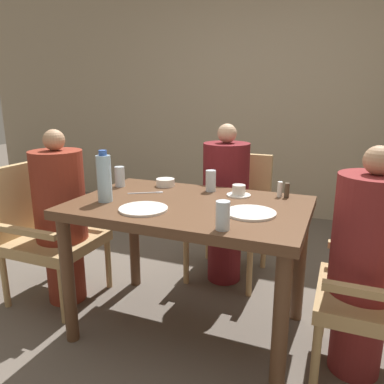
% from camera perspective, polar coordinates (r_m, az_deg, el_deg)
% --- Properties ---
extents(ground_plane, '(16.00, 16.00, 0.00)m').
position_cam_1_polar(ground_plane, '(2.33, -0.40, -19.96)').
color(ground_plane, '#60564C').
extents(wall_back, '(8.00, 0.06, 2.80)m').
position_cam_1_polar(wall_back, '(4.25, 12.69, 15.29)').
color(wall_back, tan).
rests_on(wall_back, ground_plane).
extents(dining_table, '(1.25, 0.80, 0.76)m').
position_cam_1_polar(dining_table, '(2.04, -0.43, -4.59)').
color(dining_table, brown).
rests_on(dining_table, ground_plane).
extents(chair_left_side, '(0.53, 0.53, 0.89)m').
position_cam_1_polar(chair_left_side, '(2.64, -21.51, -5.10)').
color(chair_left_side, tan).
rests_on(chair_left_side, ground_plane).
extents(diner_in_left_chair, '(0.32, 0.32, 1.12)m').
position_cam_1_polar(diner_in_left_chair, '(2.52, -19.33, -3.52)').
color(diner_in_left_chair, maroon).
rests_on(diner_in_left_chair, ground_plane).
extents(chair_far_side, '(0.53, 0.53, 0.89)m').
position_cam_1_polar(chair_far_side, '(2.81, 5.94, -2.96)').
color(chair_far_side, tan).
rests_on(chair_far_side, ground_plane).
extents(diner_in_far_chair, '(0.32, 0.32, 1.14)m').
position_cam_1_polar(diner_in_far_chair, '(2.65, 5.11, -1.69)').
color(diner_in_far_chair, maroon).
rests_on(diner_in_far_chair, ground_plane).
extents(diner_in_right_chair, '(0.32, 0.32, 1.12)m').
position_cam_1_polar(diner_in_right_chair, '(1.93, 24.94, -9.79)').
color(diner_in_right_chair, maroon).
rests_on(diner_in_right_chair, ground_plane).
extents(plate_main_left, '(0.25, 0.25, 0.01)m').
position_cam_1_polar(plate_main_left, '(1.84, 8.93, -3.15)').
color(plate_main_left, white).
rests_on(plate_main_left, dining_table).
extents(plate_main_right, '(0.25, 0.25, 0.01)m').
position_cam_1_polar(plate_main_right, '(1.89, -7.42, -2.57)').
color(plate_main_right, white).
rests_on(plate_main_right, dining_table).
extents(teacup_with_saucer, '(0.14, 0.14, 0.06)m').
position_cam_1_polar(teacup_with_saucer, '(2.15, 7.14, 0.09)').
color(teacup_with_saucer, white).
rests_on(teacup_with_saucer, dining_table).
extents(bowl_small, '(0.12, 0.12, 0.05)m').
position_cam_1_polar(bowl_small, '(2.37, -4.08, 1.46)').
color(bowl_small, white).
rests_on(bowl_small, dining_table).
extents(water_bottle, '(0.08, 0.08, 0.28)m').
position_cam_1_polar(water_bottle, '(2.05, -13.24, 2.11)').
color(water_bottle, '#A3C6DB').
rests_on(water_bottle, dining_table).
extents(glass_tall_near, '(0.06, 0.06, 0.13)m').
position_cam_1_polar(glass_tall_near, '(2.39, -10.96, 2.32)').
color(glass_tall_near, silver).
rests_on(glass_tall_near, dining_table).
extents(glass_tall_mid, '(0.06, 0.06, 0.13)m').
position_cam_1_polar(glass_tall_mid, '(2.23, 2.88, 1.72)').
color(glass_tall_mid, silver).
rests_on(glass_tall_mid, dining_table).
extents(glass_tall_far, '(0.06, 0.06, 0.13)m').
position_cam_1_polar(glass_tall_far, '(1.60, 4.72, -3.59)').
color(glass_tall_far, silver).
rests_on(glass_tall_far, dining_table).
extents(salt_shaker, '(0.03, 0.03, 0.09)m').
position_cam_1_polar(salt_shaker, '(2.17, 13.24, 0.41)').
color(salt_shaker, white).
rests_on(salt_shaker, dining_table).
extents(pepper_shaker, '(0.03, 0.03, 0.08)m').
position_cam_1_polar(pepper_shaker, '(2.16, 14.26, 0.25)').
color(pepper_shaker, '#4C3D2D').
rests_on(pepper_shaker, dining_table).
extents(fork_beside_plate, '(0.18, 0.12, 0.00)m').
position_cam_1_polar(fork_beside_plate, '(2.21, -6.56, -0.11)').
color(fork_beside_plate, silver).
rests_on(fork_beside_plate, dining_table).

